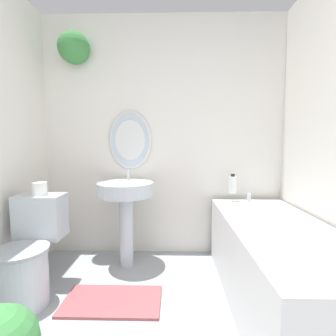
{
  "coord_description": "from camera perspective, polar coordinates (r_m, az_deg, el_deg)",
  "views": [
    {
      "loc": [
        0.1,
        -0.22,
        1.13
      ],
      "look_at": [
        0.07,
        1.4,
        0.97
      ],
      "focal_mm": 26.0,
      "sensor_mm": 36.0,
      "label": 1
    }
  ],
  "objects": [
    {
      "name": "wall_back",
      "position": [
        2.51,
        -2.58,
        8.46
      ],
      "size": [
        2.51,
        0.3,
        2.4
      ],
      "color": "silver",
      "rests_on": "ground_plane"
    },
    {
      "name": "toilet",
      "position": [
        2.13,
        -29.8,
        -17.16
      ],
      "size": [
        0.37,
        0.57,
        0.74
      ],
      "color": "silver",
      "rests_on": "ground_plane"
    },
    {
      "name": "pedestal_sink",
      "position": [
        2.28,
        -9.87,
        -7.3
      ],
      "size": [
        0.51,
        0.51,
        0.89
      ],
      "color": "silver",
      "rests_on": "ground_plane"
    },
    {
      "name": "bathtub",
      "position": [
        1.97,
        24.47,
        -19.8
      ],
      "size": [
        0.68,
        1.59,
        0.66
      ],
      "color": "silver",
      "rests_on": "ground_plane"
    },
    {
      "name": "shampoo_bottle",
      "position": [
        2.44,
        14.91,
        -3.73
      ],
      "size": [
        0.07,
        0.07,
        0.19
      ],
      "color": "white",
      "rests_on": "bathtub"
    },
    {
      "name": "bath_mat",
      "position": [
        2.03,
        -12.93,
        -28.1
      ],
      "size": [
        0.69,
        0.36,
        0.02
      ],
      "color": "#934C51",
      "rests_on": "ground_plane"
    },
    {
      "name": "toilet_paper_roll",
      "position": [
        2.16,
        -27.89,
        -4.29
      ],
      "size": [
        0.11,
        0.11,
        0.1
      ],
      "color": "white",
      "rests_on": "toilet"
    }
  ]
}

